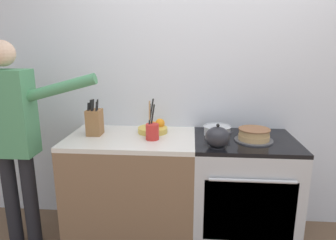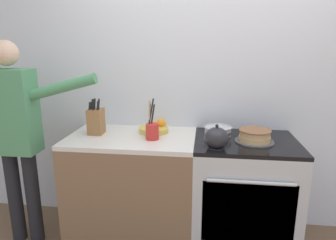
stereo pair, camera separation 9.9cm
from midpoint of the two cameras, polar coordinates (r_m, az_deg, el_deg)
The scene contains 10 objects.
wall_back at distance 2.61m, azimuth 9.79°, elevation 7.32°, with size 8.00×0.04×2.60m.
counter_cabinet at distance 2.58m, azimuth -5.55°, elevation -12.51°, with size 1.02×0.65×0.89m.
stove_range at distance 2.55m, azimuth 15.16°, elevation -13.30°, with size 0.79×0.68×0.89m.
layer_cake at distance 2.35m, azimuth 17.35°, elevation -2.97°, with size 0.29×0.29×0.10m.
tea_kettle at distance 2.15m, azimuth 10.59°, elevation -3.37°, with size 0.21×0.18×0.17m.
mixing_bowl at distance 2.45m, azimuth 10.64°, elevation -2.07°, with size 0.22×0.22×0.08m.
knife_block at distance 2.50m, azimuth -12.46°, elevation -0.18°, with size 0.11×0.13×0.30m.
utensil_crock at distance 2.31m, azimuth -1.82°, elevation -1.96°, with size 0.10×0.10×0.32m.
fruit_bowl at distance 2.50m, azimuth -1.41°, elevation -1.59°, with size 0.25×0.25×0.11m.
person_baker at distance 2.56m, azimuth -25.97°, elevation -1.42°, with size 0.93×0.20×1.64m.
Camera 2 is at (-0.07, -1.92, 1.60)m, focal length 32.00 mm.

